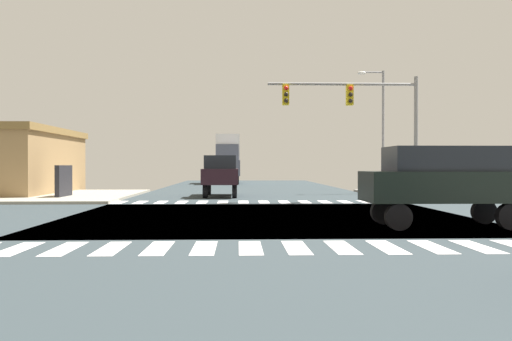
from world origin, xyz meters
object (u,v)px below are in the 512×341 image
object	(u,v)px
box_truck_farside_1	(228,158)
pickup_crossing_1	(221,174)
traffic_signal_mast	(357,108)
street_lamp	(379,120)
suv_nearside_1	(443,179)

from	to	relation	value
box_truck_farside_1	pickup_crossing_1	size ratio (longest dim) A/B	1.41
traffic_signal_mast	street_lamp	size ratio (longest dim) A/B	0.96
street_lamp	pickup_crossing_1	distance (m)	11.14
street_lamp	pickup_crossing_1	bearing A→B (deg)	-161.96
traffic_signal_mast	street_lamp	distance (m)	8.29
street_lamp	box_truck_farside_1	bearing A→B (deg)	118.20
street_lamp	suv_nearside_1	xyz separation A→B (m)	(-3.11, -18.85, -3.33)
traffic_signal_mast	pickup_crossing_1	world-z (taller)	traffic_signal_mast
street_lamp	suv_nearside_1	size ratio (longest dim) A/B	1.71
box_truck_farside_1	street_lamp	bearing A→B (deg)	118.20
street_lamp	pickup_crossing_1	world-z (taller)	street_lamp
street_lamp	suv_nearside_1	bearing A→B (deg)	-99.36
suv_nearside_1	pickup_crossing_1	bearing A→B (deg)	24.13
pickup_crossing_1	street_lamp	bearing A→B (deg)	-161.96
box_truck_farside_1	pickup_crossing_1	world-z (taller)	box_truck_farside_1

